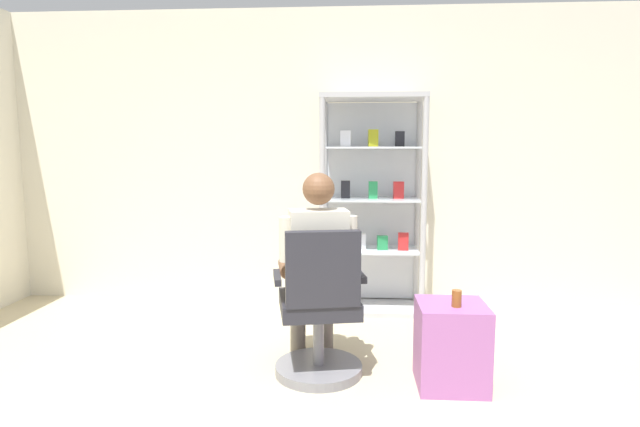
% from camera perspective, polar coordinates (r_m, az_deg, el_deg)
% --- Properties ---
extents(back_wall, '(6.00, 0.10, 2.70)m').
position_cam_1_polar(back_wall, '(4.74, 0.91, 6.19)').
color(back_wall, silver).
rests_on(back_wall, ground).
extents(display_cabinet_main, '(0.90, 0.45, 1.90)m').
position_cam_1_polar(display_cabinet_main, '(4.53, 5.84, 1.17)').
color(display_cabinet_main, '#B7B7BC').
rests_on(display_cabinet_main, ground).
extents(office_chair, '(0.61, 0.57, 0.96)m').
position_cam_1_polar(office_chair, '(3.22, -0.04, -11.55)').
color(office_chair, slate).
rests_on(office_chair, ground).
extents(seated_shopkeeper, '(0.54, 0.61, 1.29)m').
position_cam_1_polar(seated_shopkeeper, '(3.29, -0.39, -5.39)').
color(seated_shopkeeper, slate).
rests_on(seated_shopkeeper, ground).
extents(storage_crate, '(0.41, 0.39, 0.51)m').
position_cam_1_polar(storage_crate, '(3.26, 14.54, -14.13)').
color(storage_crate, '#9E599E').
rests_on(storage_crate, ground).
extents(tea_glass, '(0.06, 0.06, 0.10)m').
position_cam_1_polar(tea_glass, '(3.12, 15.13, -9.22)').
color(tea_glass, brown).
rests_on(tea_glass, storage_crate).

